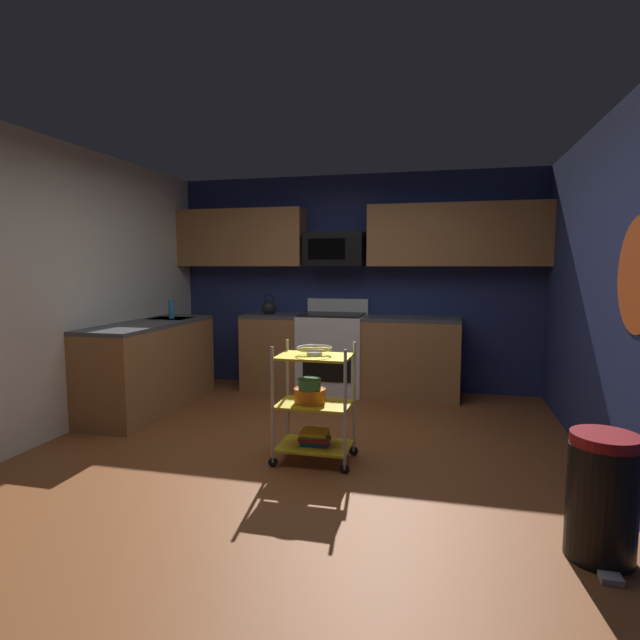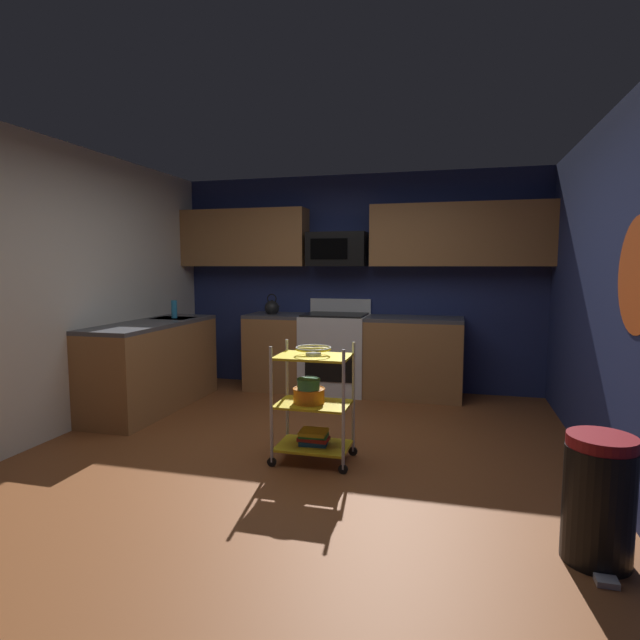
% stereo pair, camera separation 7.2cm
% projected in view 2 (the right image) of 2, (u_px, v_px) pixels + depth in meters
% --- Properties ---
extents(floor, '(4.40, 4.80, 0.04)m').
position_uv_depth(floor, '(300.00, 457.00, 4.10)').
color(floor, brown).
rests_on(floor, ground).
extents(wall_back, '(4.52, 0.06, 2.60)m').
position_uv_depth(wall_back, '(357.00, 283.00, 6.30)').
color(wall_back, navy).
rests_on(wall_back, ground).
extents(wall_left, '(0.06, 4.80, 2.60)m').
position_uv_depth(wall_left, '(58.00, 289.00, 4.52)').
color(wall_left, silver).
rests_on(wall_left, ground).
extents(wall_right, '(0.06, 4.80, 2.60)m').
position_uv_depth(wall_right, '(620.00, 297.00, 3.40)').
color(wall_right, navy).
rests_on(wall_right, ground).
extents(wall_flower_decal, '(0.00, 0.71, 0.71)m').
position_uv_depth(wall_flower_decal, '(637.00, 275.00, 3.00)').
color(wall_flower_decal, '#E5591E').
extents(counter_run, '(3.47, 2.36, 0.92)m').
position_uv_depth(counter_run, '(275.00, 358.00, 5.80)').
color(counter_run, '#9E6B3D').
rests_on(counter_run, ground).
extents(oven_range, '(0.76, 0.65, 1.10)m').
position_uv_depth(oven_range, '(335.00, 352.00, 6.12)').
color(oven_range, white).
rests_on(oven_range, ground).
extents(upper_cabinets, '(4.40, 0.33, 0.70)m').
position_uv_depth(upper_cabinets, '(358.00, 236.00, 6.04)').
color(upper_cabinets, '#9E6B3D').
extents(microwave, '(0.70, 0.39, 0.40)m').
position_uv_depth(microwave, '(337.00, 249.00, 6.09)').
color(microwave, black).
extents(rolling_cart, '(0.62, 0.40, 0.91)m').
position_uv_depth(rolling_cart, '(313.00, 404.00, 3.93)').
color(rolling_cart, silver).
rests_on(rolling_cart, ground).
extents(fruit_bowl, '(0.27, 0.27, 0.07)m').
position_uv_depth(fruit_bowl, '(313.00, 349.00, 3.88)').
color(fruit_bowl, silver).
rests_on(fruit_bowl, rolling_cart).
extents(mixing_bowl_large, '(0.25, 0.25, 0.11)m').
position_uv_depth(mixing_bowl_large, '(309.00, 395.00, 3.93)').
color(mixing_bowl_large, orange).
rests_on(mixing_bowl_large, rolling_cart).
extents(mixing_bowl_small, '(0.18, 0.18, 0.08)m').
position_uv_depth(mixing_bowl_small, '(309.00, 383.00, 3.88)').
color(mixing_bowl_small, '#387F4C').
rests_on(mixing_bowl_small, rolling_cart).
extents(book_stack, '(0.24, 0.19, 0.11)m').
position_uv_depth(book_stack, '(314.00, 437.00, 3.95)').
color(book_stack, '#1E4C8C').
rests_on(book_stack, rolling_cart).
extents(kettle, '(0.21, 0.18, 0.26)m').
position_uv_depth(kettle, '(272.00, 308.00, 6.26)').
color(kettle, black).
rests_on(kettle, counter_run).
extents(dish_soap_bottle, '(0.06, 0.06, 0.20)m').
position_uv_depth(dish_soap_bottle, '(174.00, 309.00, 5.75)').
color(dish_soap_bottle, '#2D8CBF').
rests_on(dish_soap_bottle, counter_run).
extents(trash_can, '(0.34, 0.42, 0.66)m').
position_uv_depth(trash_can, '(599.00, 499.00, 2.60)').
color(trash_can, black).
rests_on(trash_can, ground).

